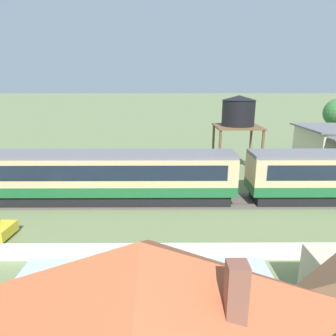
# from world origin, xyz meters

# --- Properties ---
(passenger_train) EXTENTS (90.47, 3.14, 4.17)m
(passenger_train) POSITION_xyz_m (-16.62, -0.93, 2.31)
(passenger_train) COLOR #1E6033
(passenger_train) RESTS_ON ground_plane
(railway_track) EXTENTS (161.21, 3.60, 0.04)m
(railway_track) POSITION_xyz_m (-15.60, -0.93, 0.01)
(railway_track) COLOR #665B51
(railway_track) RESTS_ON ground_plane
(water_tower) EXTENTS (4.93, 4.93, 8.28)m
(water_tower) POSITION_xyz_m (-15.27, 8.44, 6.39)
(water_tower) COLOR brown
(water_tower) RESTS_ON ground_plane
(cottage_terracotta_roof_2) EXTENTS (10.13, 6.10, 5.02)m
(cottage_terracotta_roof_2) POSITION_xyz_m (-23.86, -16.45, 2.61)
(cottage_terracotta_roof_2) COLOR silver
(cottage_terracotta_roof_2) RESTS_ON ground_plane
(picket_fence_front) EXTENTS (50.35, 0.06, 1.05)m
(picket_fence_front) POSITION_xyz_m (-31.74, -9.62, 0.53)
(picket_fence_front) COLOR white
(picket_fence_front) RESTS_ON ground_plane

